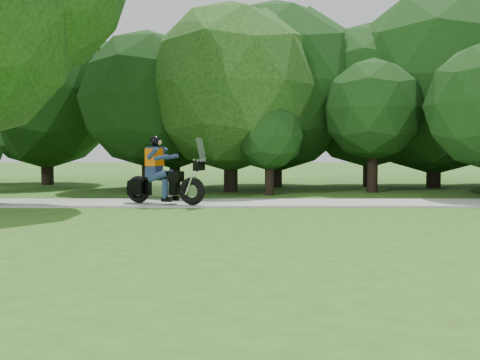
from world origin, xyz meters
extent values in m
plane|color=#395B1A|center=(0.00, 0.00, 0.00)|extent=(100.00, 100.00, 0.00)
cube|color=#ABABA5|center=(0.00, 8.00, 0.03)|extent=(60.00, 2.20, 0.06)
cylinder|color=black|center=(-11.46, 16.37, 0.90)|extent=(0.52, 0.52, 1.80)
sphere|color=#123710|center=(-11.46, 16.37, 3.88)|extent=(6.40, 6.40, 6.40)
cylinder|color=black|center=(-1.77, 15.06, 0.90)|extent=(0.55, 0.55, 1.80)
sphere|color=#123710|center=(-1.77, 15.06, 4.04)|extent=(6.90, 6.90, 6.90)
cylinder|color=black|center=(1.58, 12.35, 0.90)|extent=(0.38, 0.38, 1.80)
sphere|color=#123710|center=(1.58, 12.35, 2.99)|extent=(3.66, 3.66, 3.66)
cylinder|color=black|center=(4.59, 14.89, 0.90)|extent=(0.57, 0.57, 1.80)
sphere|color=#123710|center=(4.59, 14.89, 4.19)|extent=(7.35, 7.35, 7.35)
cylinder|color=black|center=(-5.82, 14.79, 0.76)|extent=(0.43, 0.43, 1.52)
sphere|color=#123710|center=(-5.82, 14.79, 2.98)|extent=(4.50, 4.50, 4.50)
cylinder|color=black|center=(2.07, 15.27, 0.90)|extent=(0.49, 0.49, 1.80)
sphere|color=#123710|center=(2.07, 15.27, 3.71)|extent=(5.87, 5.87, 5.87)
cylinder|color=black|center=(-6.71, 13.52, 0.88)|extent=(0.46, 0.46, 1.76)
sphere|color=#123710|center=(-6.71, 13.52, 3.45)|extent=(5.18, 5.18, 5.18)
cylinder|color=black|center=(-2.19, 11.12, 0.63)|extent=(0.32, 0.32, 1.25)
sphere|color=#123710|center=(-2.19, 11.12, 2.00)|extent=(2.31, 2.31, 2.31)
cylinder|color=black|center=(-3.54, 12.70, 0.90)|extent=(0.51, 0.51, 1.80)
sphere|color=#193E11|center=(-3.54, 12.70, 3.81)|extent=(6.18, 6.18, 6.18)
torus|color=black|center=(-6.07, 7.73, 0.45)|extent=(0.80, 0.50, 0.78)
torus|color=black|center=(-4.49, 7.07, 0.45)|extent=(0.80, 0.50, 0.78)
cube|color=black|center=(-5.47, 7.48, 0.50)|extent=(1.24, 0.72, 0.35)
cube|color=silver|center=(-5.31, 7.42, 0.50)|extent=(0.64, 0.55, 0.44)
cube|color=black|center=(-5.06, 7.31, 0.84)|extent=(0.66, 0.53, 0.29)
cube|color=black|center=(-5.60, 7.53, 0.79)|extent=(0.67, 0.55, 0.11)
cylinder|color=silver|center=(-4.45, 7.05, 0.84)|extent=(0.42, 0.21, 0.99)
cylinder|color=silver|center=(-4.27, 6.98, 1.31)|extent=(0.31, 0.67, 0.04)
cube|color=black|center=(-6.11, 7.49, 0.50)|extent=(0.48, 0.30, 0.38)
cube|color=black|center=(-5.93, 7.94, 0.50)|extent=(0.48, 0.30, 0.38)
cube|color=navy|center=(-5.60, 7.53, 0.95)|extent=(0.47, 0.52, 0.27)
cube|color=navy|center=(-5.58, 7.53, 1.35)|extent=(0.45, 0.54, 0.62)
cube|color=#F36304|center=(-5.58, 7.53, 1.37)|extent=(0.49, 0.59, 0.49)
sphere|color=black|center=(-5.55, 7.51, 1.81)|extent=(0.31, 0.31, 0.31)
camera|label=1|loc=(-3.13, -9.28, 1.72)|focal=45.00mm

